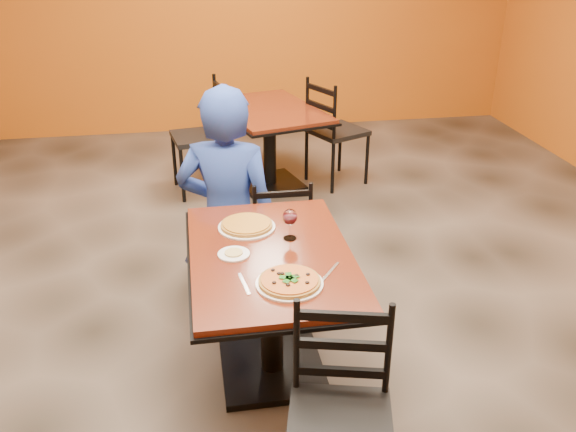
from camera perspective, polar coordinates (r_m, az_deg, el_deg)
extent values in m
cube|color=black|center=(3.87, -2.53, -9.63)|extent=(7.00, 8.00, 0.01)
cube|color=maroon|center=(3.05, -1.62, -3.71)|extent=(0.80, 1.20, 0.03)
cube|color=black|center=(3.07, -1.61, -4.12)|extent=(0.83, 1.23, 0.02)
cylinder|color=black|center=(3.25, -1.54, -9.33)|extent=(0.12, 0.12, 0.66)
cube|color=black|center=(3.46, -1.47, -14.09)|extent=(0.55, 0.55, 0.04)
cube|color=maroon|center=(5.52, -1.77, 9.92)|extent=(1.06, 1.34, 0.03)
cube|color=black|center=(5.53, -1.77, 9.67)|extent=(1.10, 1.37, 0.02)
cylinder|color=black|center=(5.63, -1.72, 6.34)|extent=(0.12, 0.12, 0.66)
cube|color=black|center=(5.76, -1.68, 3.05)|extent=(0.66, 0.66, 0.04)
imported|color=#1B4496|center=(3.94, -5.76, 2.44)|extent=(0.76, 0.61, 1.38)
cylinder|color=white|center=(2.79, 0.14, -6.36)|extent=(0.31, 0.31, 0.01)
cylinder|color=#9C290B|center=(2.78, 0.14, -6.08)|extent=(0.28, 0.28, 0.02)
cylinder|color=white|center=(3.30, -3.89, -1.04)|extent=(0.31, 0.31, 0.01)
cylinder|color=gold|center=(3.29, -3.90, -0.79)|extent=(0.28, 0.28, 0.02)
cylinder|color=white|center=(3.03, -5.10, -3.58)|extent=(0.16, 0.16, 0.01)
cylinder|color=tan|center=(3.03, -5.11, -3.43)|extent=(0.09, 0.09, 0.01)
cube|color=silver|center=(2.80, -4.13, -6.35)|extent=(0.04, 0.19, 0.00)
cube|color=silver|center=(2.88, 3.90, -5.30)|extent=(0.14, 0.18, 0.00)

